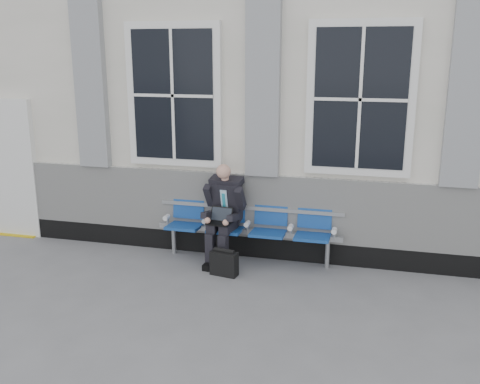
# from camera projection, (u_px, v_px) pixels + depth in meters

# --- Properties ---
(ground) EXTENTS (70.00, 70.00, 0.00)m
(ground) POSITION_uv_depth(u_px,v_px,m) (312.00, 311.00, 6.02)
(ground) COLOR slate
(ground) RESTS_ON ground
(station_building) EXTENTS (14.40, 4.40, 4.49)m
(station_building) POSITION_uv_depth(u_px,v_px,m) (342.00, 90.00, 8.71)
(station_building) COLOR silver
(station_building) RESTS_ON ground
(bench) EXTENTS (2.60, 0.47, 0.91)m
(bench) POSITION_uv_depth(u_px,v_px,m) (248.00, 222.00, 7.37)
(bench) COLOR #9EA0A3
(bench) RESTS_ON ground
(businessman) EXTENTS (0.57, 0.76, 1.38)m
(businessman) POSITION_uv_depth(u_px,v_px,m) (224.00, 209.00, 7.27)
(businessman) COLOR black
(businessman) RESTS_ON ground
(briefcase) EXTENTS (0.38, 0.21, 0.37)m
(briefcase) POSITION_uv_depth(u_px,v_px,m) (224.00, 263.00, 6.95)
(briefcase) COLOR black
(briefcase) RESTS_ON ground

